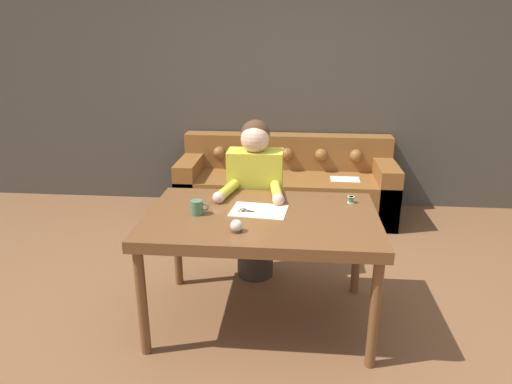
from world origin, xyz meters
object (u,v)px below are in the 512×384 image
dining_table (262,225)px  mug (197,207)px  pin_cushion (237,226)px  person (255,200)px  scissors (250,212)px  thread_spool (351,200)px  couch (286,187)px

dining_table → mug: (-0.40, -0.03, 0.12)m
dining_table → pin_cushion: bearing=-114.7°
person → scissors: size_ratio=5.19×
mug → thread_spool: size_ratio=2.51×
person → scissors: person is taller
person → thread_spool: size_ratio=27.26×
dining_table → thread_spool: 0.63m
couch → mug: (-0.50, -1.92, 0.49)m
person → pin_cushion: size_ratio=17.16×
couch → person: (-0.20, -1.31, 0.33)m
couch → scissors: couch is taller
dining_table → person: bearing=99.1°
pin_cushion → scissors: bearing=81.3°
thread_spool → pin_cushion: 0.87m
couch → dining_table: bearing=-93.3°
person → mug: (-0.30, -0.61, 0.17)m
thread_spool → pin_cushion: bearing=-142.7°
mug → pin_cushion: bearing=-40.8°
couch → mug: bearing=-104.7°
couch → pin_cushion: (-0.23, -2.16, 0.48)m
mug → scissors: bearing=12.1°
scissors → person: bearing=92.1°
couch → pin_cushion: 2.22m
person → mug: 0.70m
thread_spool → scissors: bearing=-161.1°
dining_table → person: size_ratio=1.17×
dining_table → scissors: 0.11m
scissors → mug: (-0.32, -0.07, 0.04)m
pin_cushion → mug: bearing=139.2°
dining_table → scissors: size_ratio=6.07×
mug → person: bearing=63.7°
dining_table → couch: couch is taller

